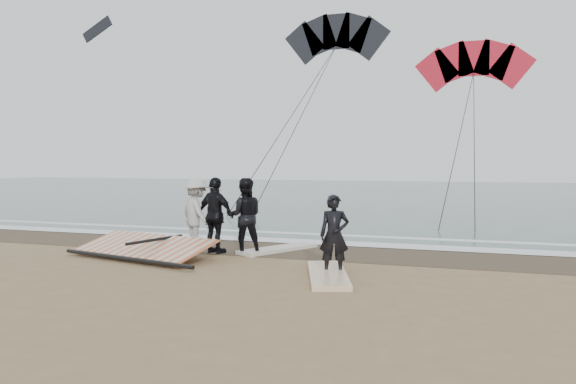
# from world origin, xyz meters

# --- Properties ---
(ground) EXTENTS (120.00, 120.00, 0.00)m
(ground) POSITION_xyz_m (0.00, 0.00, 0.00)
(ground) COLOR #8C704C
(ground) RESTS_ON ground
(sea) EXTENTS (120.00, 54.00, 0.02)m
(sea) POSITION_xyz_m (0.00, 33.00, 0.01)
(sea) COLOR #233838
(sea) RESTS_ON ground
(wet_sand) EXTENTS (120.00, 2.80, 0.01)m
(wet_sand) POSITION_xyz_m (0.00, 4.50, 0.01)
(wet_sand) COLOR #4C3D2B
(wet_sand) RESTS_ON ground
(foam_near) EXTENTS (120.00, 0.90, 0.01)m
(foam_near) POSITION_xyz_m (0.00, 5.90, 0.03)
(foam_near) COLOR white
(foam_near) RESTS_ON sea
(foam_far) EXTENTS (120.00, 0.45, 0.01)m
(foam_far) POSITION_xyz_m (0.00, 7.60, 0.03)
(foam_far) COLOR white
(foam_far) RESTS_ON sea
(man_main) EXTENTS (0.68, 0.55, 1.64)m
(man_main) POSITION_xyz_m (1.76, 1.63, 0.82)
(man_main) COLOR black
(man_main) RESTS_ON ground
(board_white) EXTENTS (1.51, 2.69, 0.10)m
(board_white) POSITION_xyz_m (1.68, 1.39, 0.05)
(board_white) COLOR white
(board_white) RESTS_ON ground
(board_cream) EXTENTS (1.62, 2.36, 0.10)m
(board_cream) POSITION_xyz_m (-0.38, 4.18, 0.05)
(board_cream) COLOR beige
(board_cream) RESTS_ON ground
(trio_cluster) EXTENTS (2.68, 1.32, 1.92)m
(trio_cluster) POSITION_xyz_m (-1.80, 3.50, 0.95)
(trio_cluster) COLOR black
(trio_cluster) RESTS_ON ground
(sail_rig) EXTENTS (4.02, 2.48, 0.49)m
(sail_rig) POSITION_xyz_m (-3.13, 2.32, 0.19)
(sail_rig) COLOR black
(sail_rig) RESTS_ON ground
(kite_red) EXTENTS (7.38, 7.73, 16.96)m
(kite_red) POSITION_xyz_m (4.11, 24.84, 7.70)
(kite_red) COLOR red
(kite_red) RESTS_ON ground
(kite_dark) EXTENTS (6.81, 5.49, 14.13)m
(kite_dark) POSITION_xyz_m (-3.42, 22.43, 9.28)
(kite_dark) COLOR black
(kite_dark) RESTS_ON ground
(distant_kites) EXTENTS (18.08, 6.12, 5.93)m
(distant_kites) POSITION_xyz_m (-34.40, 29.33, 12.22)
(distant_kites) COLOR red
(distant_kites) RESTS_ON ground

